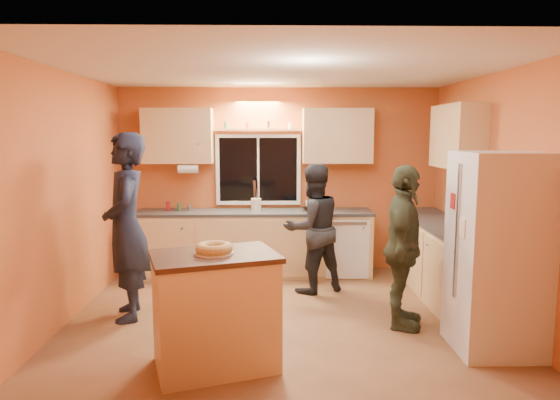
{
  "coord_description": "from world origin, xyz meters",
  "views": [
    {
      "loc": [
        -0.14,
        -5.1,
        1.95
      ],
      "look_at": [
        -0.02,
        0.4,
        1.22
      ],
      "focal_mm": 32.0,
      "sensor_mm": 36.0,
      "label": 1
    }
  ],
  "objects_px": {
    "person_center": "(313,228)",
    "person_right": "(403,247)",
    "refrigerator": "(497,253)",
    "person_left": "(126,227)",
    "island": "(215,310)"
  },
  "relations": [
    {
      "from": "person_center",
      "to": "person_right",
      "type": "xyz_separation_m",
      "value": [
        0.81,
        -1.18,
        0.03
      ]
    },
    {
      "from": "refrigerator",
      "to": "person_center",
      "type": "bearing_deg",
      "value": 130.85
    },
    {
      "from": "person_left",
      "to": "person_center",
      "type": "xyz_separation_m",
      "value": [
        2.04,
        0.85,
        -0.19
      ]
    },
    {
      "from": "person_center",
      "to": "person_right",
      "type": "relative_size",
      "value": 0.97
    },
    {
      "from": "island",
      "to": "person_center",
      "type": "relative_size",
      "value": 0.73
    },
    {
      "from": "refrigerator",
      "to": "island",
      "type": "height_order",
      "value": "refrigerator"
    },
    {
      "from": "person_left",
      "to": "person_center",
      "type": "bearing_deg",
      "value": 98.03
    },
    {
      "from": "person_center",
      "to": "person_right",
      "type": "bearing_deg",
      "value": 99.59
    },
    {
      "from": "refrigerator",
      "to": "person_center",
      "type": "relative_size",
      "value": 1.13
    },
    {
      "from": "person_left",
      "to": "refrigerator",
      "type": "bearing_deg",
      "value": 61.35
    },
    {
      "from": "island",
      "to": "refrigerator",
      "type": "bearing_deg",
      "value": -11.29
    },
    {
      "from": "person_left",
      "to": "person_right",
      "type": "distance_m",
      "value": 2.87
    },
    {
      "from": "refrigerator",
      "to": "person_center",
      "type": "xyz_separation_m",
      "value": [
        -1.5,
        1.74,
        -0.1
      ]
    },
    {
      "from": "island",
      "to": "person_right",
      "type": "distance_m",
      "value": 2.01
    },
    {
      "from": "island",
      "to": "person_left",
      "type": "distance_m",
      "value": 1.65
    }
  ]
}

